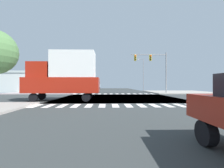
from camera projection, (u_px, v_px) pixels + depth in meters
ground at (119, 98)px, 19.29m from camera, size 90.00×90.00×0.05m
sidewalk_corner_ne at (179, 92)px, 31.63m from camera, size 12.00×12.00×0.14m
sidewalk_corner_nw at (49, 92)px, 30.94m from camera, size 12.00×12.00×0.14m
crosswalk_near at (122, 106)px, 11.98m from camera, size 13.50×2.00×0.01m
crosswalk_far at (114, 94)px, 26.58m from camera, size 13.50×2.00×0.01m
traffic_signal_mast at (153, 63)px, 27.05m from camera, size 6.22×0.55×7.14m
street_lamp at (142, 72)px, 40.55m from camera, size 1.78×0.32×8.20m
bank_building at (27, 82)px, 34.56m from camera, size 17.59×8.55×4.29m
suv_farside_1 at (97, 85)px, 53.38m from camera, size 1.96×4.60×2.34m
box_truck_queued_1 at (65, 75)px, 15.64m from camera, size 7.20×2.40×4.85m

